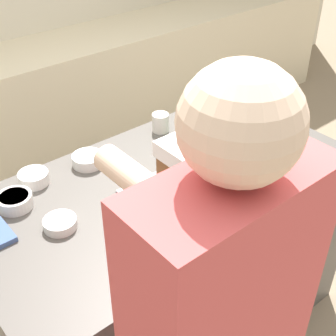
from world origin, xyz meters
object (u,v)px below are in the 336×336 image
(baking_tray, at_px, (185,189))
(mug, at_px, (160,123))
(decorative_tree, at_px, (226,104))
(candy_bowl_front_corner, at_px, (88,159))
(candy_bowl_beside_tree, at_px, (15,201))
(candy_bowl_far_right, at_px, (60,223))
(gingerbread_house, at_px, (186,165))
(candy_bowl_near_tray_right, at_px, (34,177))

(baking_tray, distance_m, mug, 0.48)
(decorative_tree, relative_size, mug, 4.37)
(baking_tray, xyz_separation_m, candy_bowl_front_corner, (-0.20, 0.40, 0.02))
(candy_bowl_beside_tree, bearing_deg, mug, 6.66)
(candy_bowl_beside_tree, bearing_deg, decorative_tree, -10.58)
(candy_bowl_beside_tree, height_order, candy_bowl_far_right, candy_bowl_beside_tree)
(decorative_tree, bearing_deg, candy_bowl_far_right, -177.52)
(candy_bowl_far_right, height_order, mug, mug)
(gingerbread_house, bearing_deg, mug, 62.88)
(decorative_tree, relative_size, candy_bowl_far_right, 3.20)
(candy_bowl_front_corner, bearing_deg, candy_bowl_near_tray_right, 173.93)
(baking_tray, relative_size, candy_bowl_far_right, 3.62)
(candy_bowl_near_tray_right, xyz_separation_m, candy_bowl_far_right, (-0.05, -0.30, -0.01))
(candy_bowl_near_tray_right, height_order, candy_bowl_front_corner, candy_bowl_near_tray_right)
(candy_bowl_front_corner, xyz_separation_m, mug, (0.42, 0.02, 0.02))
(gingerbread_house, bearing_deg, candy_bowl_far_right, 165.82)
(gingerbread_house, xyz_separation_m, candy_bowl_near_tray_right, (-0.44, 0.43, -0.09))
(baking_tray, height_order, candy_bowl_near_tray_right, candy_bowl_near_tray_right)
(candy_bowl_beside_tree, xyz_separation_m, candy_bowl_front_corner, (0.36, 0.07, -0.00))
(gingerbread_house, xyz_separation_m, candy_bowl_front_corner, (-0.20, 0.40, -0.10))
(baking_tray, height_order, gingerbread_house, gingerbread_house)
(baking_tray, relative_size, candy_bowl_beside_tree, 3.28)
(baking_tray, relative_size, candy_bowl_front_corner, 3.30)
(candy_bowl_near_tray_right, bearing_deg, candy_bowl_beside_tree, -143.09)
(gingerbread_house, relative_size, candy_bowl_front_corner, 2.16)
(candy_bowl_beside_tree, distance_m, candy_bowl_front_corner, 0.37)
(candy_bowl_beside_tree, relative_size, mug, 1.51)
(decorative_tree, distance_m, candy_bowl_beside_tree, 0.96)
(candy_bowl_front_corner, bearing_deg, candy_bowl_beside_tree, -169.50)
(baking_tray, bearing_deg, candy_bowl_front_corner, 116.46)
(decorative_tree, bearing_deg, candy_bowl_near_tray_right, 161.81)
(candy_bowl_far_right, relative_size, candy_bowl_front_corner, 0.91)
(candy_bowl_beside_tree, bearing_deg, baking_tray, -30.88)
(decorative_tree, relative_size, candy_bowl_beside_tree, 2.90)
(gingerbread_house, relative_size, candy_bowl_beside_tree, 2.15)
(gingerbread_house, height_order, candy_bowl_far_right, gingerbread_house)
(candy_bowl_far_right, xyz_separation_m, candy_bowl_front_corner, (0.29, 0.28, 0.01))
(gingerbread_house, distance_m, candy_bowl_far_right, 0.51)
(baking_tray, relative_size, decorative_tree, 1.13)
(baking_tray, distance_m, gingerbread_house, 0.12)
(candy_bowl_near_tray_right, height_order, mug, mug)
(baking_tray, xyz_separation_m, candy_bowl_near_tray_right, (-0.44, 0.43, 0.02))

